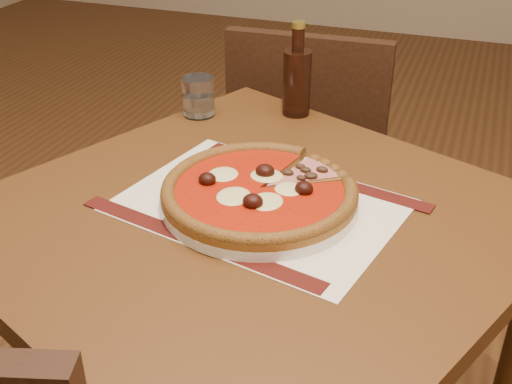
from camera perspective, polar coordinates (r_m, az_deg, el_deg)
table at (r=1.09m, az=-0.36°, el=-6.49°), size 1.05×1.05×0.75m
chair_far at (r=1.78m, az=4.99°, el=3.12°), size 0.42×0.42×0.86m
placemat at (r=1.05m, az=0.30°, el=-1.20°), size 0.49×0.40×0.00m
plate at (r=1.05m, az=0.30°, el=-0.73°), size 0.32×0.32×0.02m
pizza at (r=1.04m, az=0.30°, el=0.20°), size 0.32×0.32×0.04m
ham_slice at (r=1.09m, az=5.02°, el=1.43°), size 0.12×0.14×0.02m
water_glass at (r=1.38m, az=-5.16°, el=8.46°), size 0.07×0.07×0.08m
bottle at (r=1.37m, az=3.66°, el=9.98°), size 0.06×0.06×0.20m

